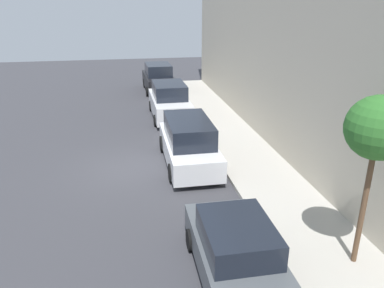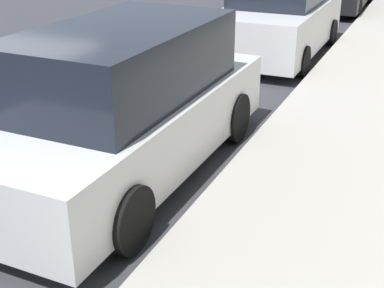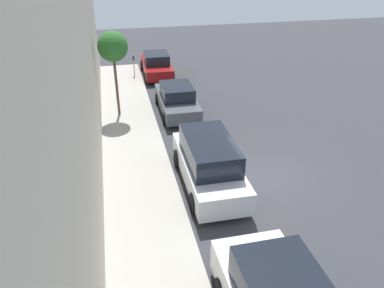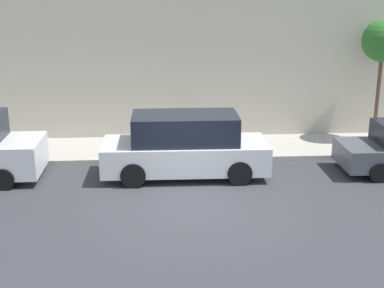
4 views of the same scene
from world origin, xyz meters
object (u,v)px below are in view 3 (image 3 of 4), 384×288
parked_sedan_second (177,99)px  parking_meter_near (134,63)px  parked_sedan_nearest (157,65)px  street_tree (113,47)px  parked_minivan_third (209,163)px

parked_sedan_second → parking_meter_near: parked_sedan_second is taller
parked_sedan_nearest → parking_meter_near: (1.55, 0.12, 0.26)m
parked_sedan_second → parking_meter_near: size_ratio=3.31×
parking_meter_near → street_tree: size_ratio=0.32×
parked_sedan_nearest → parked_sedan_second: 6.61m
street_tree → parking_meter_near: bearing=-101.7°
parked_sedan_nearest → parked_minivan_third: (-0.11, 13.59, 0.20)m
street_tree → parked_sedan_nearest: bearing=-113.7°
parked_sedan_nearest → parking_meter_near: 1.57m
parked_sedan_nearest → parked_minivan_third: parked_minivan_third is taller
parked_sedan_nearest → street_tree: bearing=66.3°
parked_sedan_second → parked_minivan_third: (0.08, 6.98, 0.19)m
parked_sedan_second → parking_meter_near: bearing=-75.0°
parked_sedan_second → parked_sedan_nearest: bearing=-88.4°
parking_meter_near → parked_sedan_nearest: bearing=-175.7°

